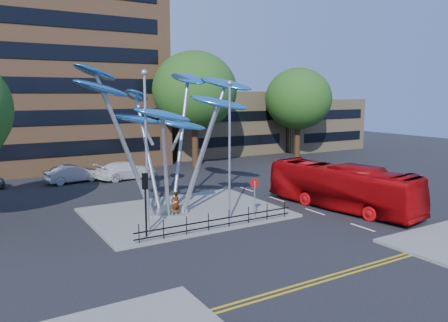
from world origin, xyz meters
TOP-DOWN VIEW (x-y plane):
  - ground at (0.00, 0.00)m, footprint 120.00×120.00m
  - traffic_island at (-1.00, 6.00)m, footprint 12.00×9.00m
  - double_yellow_near at (0.00, -6.00)m, footprint 40.00×0.12m
  - double_yellow_far at (0.00, -6.30)m, footprint 40.00×0.12m
  - brick_tower at (-6.00, 32.00)m, footprint 25.00×15.00m
  - low_building_near at (16.00, 30.00)m, footprint 15.00×8.00m
  - low_building_far at (30.00, 28.00)m, footprint 12.00×8.00m
  - tree_right at (8.00, 22.00)m, footprint 8.80×8.80m
  - tree_far at (22.00, 22.00)m, footprint 8.00×8.00m
  - leaf_sculpture at (-2.07, 6.68)m, footprint 12.72×9.54m
  - street_lamp_left at (-4.50, 3.50)m, footprint 0.36×0.36m
  - street_lamp_right at (0.50, 3.00)m, footprint 0.36×0.36m
  - traffic_light_island at (-5.00, 2.50)m, footprint 0.28×0.18m
  - no_entry_sign_island at (2.00, 2.52)m, footprint 0.60×0.10m
  - pedestrian_railing_front at (-1.00, 1.70)m, footprint 10.00×0.06m
  - red_bus at (8.50, 1.66)m, footprint 4.21×11.15m
  - pedestrian at (-2.00, 5.32)m, footprint 0.59×0.40m
  - parked_car_mid at (-4.94, 20.17)m, footprint 4.93×2.39m
  - parked_car_right at (-0.44, 19.31)m, footprint 5.78×2.98m

SIDE VIEW (x-z plane):
  - ground at x=0.00m, z-range 0.00..0.00m
  - double_yellow_near at x=0.00m, z-range 0.00..0.01m
  - double_yellow_far at x=0.00m, z-range 0.00..0.01m
  - traffic_island at x=-1.00m, z-range 0.00..0.15m
  - pedestrian_railing_front at x=-1.00m, z-range 0.05..1.05m
  - parked_car_mid at x=-4.94m, z-range 0.00..1.56m
  - parked_car_right at x=-0.44m, z-range 0.00..1.60m
  - pedestrian at x=-2.00m, z-range 0.15..1.70m
  - red_bus at x=8.50m, z-range 0.00..3.03m
  - no_entry_sign_island at x=2.00m, z-range 0.59..3.04m
  - traffic_light_island at x=-5.00m, z-range 0.90..4.33m
  - low_building_far at x=30.00m, z-range 0.00..7.00m
  - low_building_near at x=16.00m, z-range 0.00..8.00m
  - street_lamp_right at x=0.50m, z-range 0.94..9.24m
  - street_lamp_left at x=-4.50m, z-range 0.96..9.76m
  - leaf_sculpture at x=-2.07m, z-range 2.12..11.63m
  - tree_far at x=22.00m, z-range 1.70..12.51m
  - tree_right at x=8.00m, z-range 1.98..14.09m
  - brick_tower at x=-6.00m, z-range 0.00..30.00m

